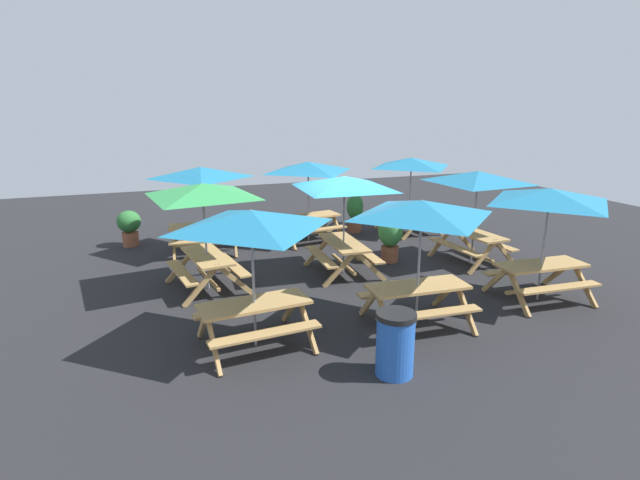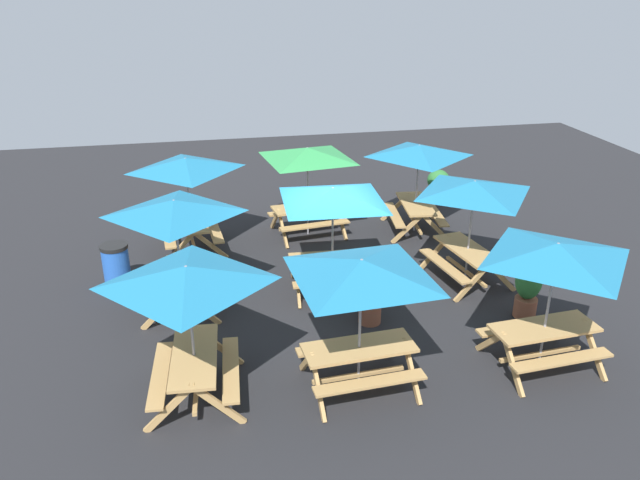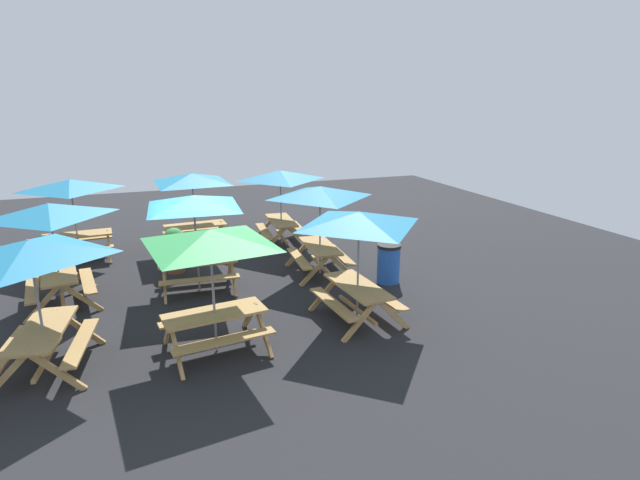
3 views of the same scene
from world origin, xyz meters
TOP-DOWN VIEW (x-y plane):
  - ground_plane at (0.00, 0.00)m, footprint 27.51×27.51m
  - picnic_table_0 at (-2.92, 2.95)m, footprint 2.24×2.24m
  - picnic_table_1 at (3.35, 3.01)m, footprint 2.14×2.14m
  - picnic_table_2 at (0.02, -3.01)m, footprint 2.12×2.12m
  - picnic_table_3 at (-0.09, 0.10)m, footprint 2.82×2.82m
  - picnic_table_4 at (3.30, -0.22)m, footprint 2.82×2.82m
  - picnic_table_5 at (-2.89, -2.78)m, footprint 2.16×2.16m
  - picnic_table_6 at (0.07, 3.08)m, footprint 2.27×2.27m
  - picnic_table_7 at (3.01, -2.81)m, footprint 2.13×2.13m
  - picnic_table_8 at (-3.24, 0.17)m, footprint 2.80×2.80m
  - trash_bin_blue at (-1.17, -4.39)m, footprint 0.59×0.59m
  - potted_plant_0 at (1.37, 0.52)m, footprint 0.62×0.62m
  - potted_plant_2 at (1.77, 3.58)m, footprint 0.51×0.51m

SIDE VIEW (x-z plane):
  - ground_plane at x=0.00m, z-range 0.00..0.00m
  - trash_bin_blue at x=-1.17m, z-range 0.00..0.98m
  - potted_plant_2 at x=1.77m, z-range 0.04..1.23m
  - potted_plant_0 at x=1.37m, z-range 0.08..1.28m
  - picnic_table_0 at x=-2.92m, z-range 0.82..3.16m
  - picnic_table_1 at x=3.35m, z-range 0.82..3.16m
  - picnic_table_2 at x=0.02m, z-range 0.82..3.16m
  - picnic_table_3 at x=-0.09m, z-range 0.82..3.16m
  - picnic_table_4 at x=3.30m, z-range 0.82..3.16m
  - picnic_table_5 at x=-2.89m, z-range 0.82..3.16m
  - picnic_table_6 at x=0.07m, z-range 0.82..3.16m
  - picnic_table_7 at x=3.01m, z-range 0.82..3.16m
  - picnic_table_8 at x=-3.24m, z-range 0.82..3.16m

